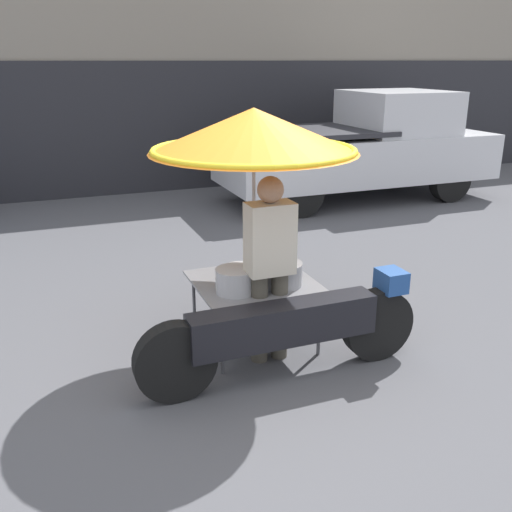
% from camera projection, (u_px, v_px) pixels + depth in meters
% --- Properties ---
extents(ground_plane, '(36.00, 36.00, 0.00)m').
position_uv_depth(ground_plane, '(265.00, 373.00, 4.64)').
color(ground_plane, '#56565B').
extents(shopfront_building, '(28.00, 2.06, 3.95)m').
position_uv_depth(shopfront_building, '(109.00, 84.00, 11.11)').
color(shopfront_building, gray).
rests_on(shopfront_building, ground).
extents(vendor_motorcycle_cart, '(2.36, 1.70, 2.06)m').
position_uv_depth(vendor_motorcycle_cart, '(259.00, 176.00, 4.57)').
color(vendor_motorcycle_cart, black).
rests_on(vendor_motorcycle_cart, ground).
extents(vendor_person, '(0.38, 0.22, 1.57)m').
position_uv_depth(vendor_person, '(270.00, 261.00, 4.59)').
color(vendor_person, '#4C473D').
rests_on(vendor_person, ground).
extents(pickup_truck, '(4.92, 1.84, 1.90)m').
position_uv_depth(pickup_truck, '(364.00, 148.00, 10.20)').
color(pickup_truck, black).
rests_on(pickup_truck, ground).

